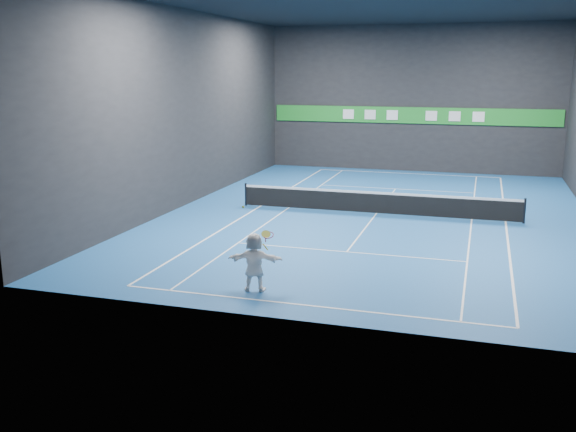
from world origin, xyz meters
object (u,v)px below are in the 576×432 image
(player, at_px, (254,262))
(tennis_net, at_px, (377,202))
(tennis_ball, at_px, (243,207))
(tennis_racket, at_px, (268,237))

(player, relative_size, tennis_net, 0.14)
(player, xyz_separation_m, tennis_net, (1.74, 11.16, -0.32))
(tennis_ball, xyz_separation_m, tennis_net, (2.14, 10.95, -1.88))
(tennis_ball, relative_size, tennis_net, 0.01)
(player, relative_size, tennis_ball, 25.24)
(player, relative_size, tennis_racket, 2.84)
(tennis_ball, height_order, tennis_racket, tennis_ball)
(player, distance_m, tennis_racket, 0.87)
(tennis_ball, xyz_separation_m, tennis_racket, (0.80, -0.17, -0.78))
(tennis_ball, distance_m, tennis_racket, 1.13)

